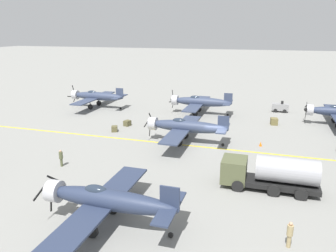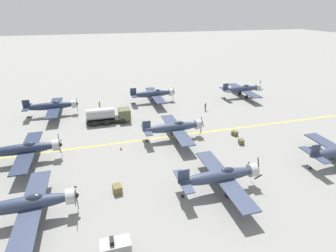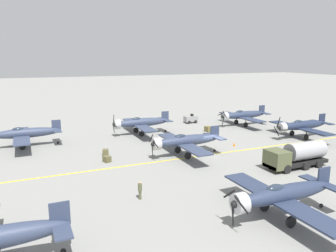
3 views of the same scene
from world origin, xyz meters
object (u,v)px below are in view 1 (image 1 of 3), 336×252
(ground_crew_walking, at_px, (290,234))
(fuel_tanker, at_px, (269,173))
(airplane_mid_center, at_px, (185,126))
(airplane_mid_right, at_px, (199,102))
(ground_crew_inspecting, at_px, (61,157))
(tow_tractor, at_px, (280,107))
(airplane_mid_left, at_px, (106,200))
(supply_crate_by_tanker, at_px, (114,129))
(airplane_far_right, at_px, (96,96))
(supply_crate_outboard, at_px, (274,121))
(supply_crate_mid_lane, at_px, (127,123))
(traffic_cone, at_px, (261,144))

(ground_crew_walking, bearing_deg, fuel_tanker, 9.77)
(airplane_mid_center, relative_size, fuel_tanker, 1.50)
(airplane_mid_right, height_order, ground_crew_walking, airplane_mid_right)
(airplane_mid_right, relative_size, ground_crew_inspecting, 6.98)
(fuel_tanker, xyz_separation_m, tow_tractor, (29.17, -1.52, -0.72))
(airplane_mid_left, relative_size, ground_crew_walking, 6.76)
(airplane_mid_left, xyz_separation_m, airplane_mid_right, (32.64, 0.40, 0.00))
(fuel_tanker, distance_m, supply_crate_by_tanker, 22.75)
(airplane_far_right, height_order, ground_crew_walking, airplane_far_right)
(airplane_mid_center, distance_m, airplane_far_right, 23.44)
(supply_crate_by_tanker, height_order, supply_crate_outboard, supply_crate_outboard)
(supply_crate_mid_lane, distance_m, supply_crate_outboard, 20.93)
(airplane_mid_right, xyz_separation_m, supply_crate_by_tanker, (-12.57, 8.86, -1.64))
(ground_crew_inspecting, xyz_separation_m, traffic_cone, (11.87, -18.71, -0.66))
(airplane_mid_left, distance_m, ground_crew_inspecting, 12.18)
(airplane_mid_right, relative_size, traffic_cone, 21.82)
(airplane_mid_right, distance_m, supply_crate_mid_lane, 12.80)
(ground_crew_walking, height_order, traffic_cone, ground_crew_walking)
(fuel_tanker, xyz_separation_m, supply_crate_mid_lane, (14.13, 19.27, -1.12))
(tow_tractor, bearing_deg, ground_crew_walking, 179.70)
(fuel_tanker, distance_m, tow_tractor, 29.21)
(airplane_mid_center, bearing_deg, ground_crew_walking, -151.55)
(airplane_mid_center, relative_size, airplane_far_right, 1.00)
(fuel_tanker, height_order, supply_crate_by_tanker, fuel_tanker)
(airplane_far_right, distance_m, supply_crate_outboard, 29.66)
(airplane_mid_right, height_order, supply_crate_mid_lane, airplane_mid_right)
(airplane_far_right, xyz_separation_m, ground_crew_walking, (-30.64, -30.32, -1.04))
(tow_tractor, distance_m, supply_crate_outboard, 8.39)
(tow_tractor, height_order, supply_crate_outboard, tow_tractor)
(traffic_cone, bearing_deg, airplane_far_right, 66.80)
(airplane_mid_center, relative_size, airplane_mid_right, 1.00)
(airplane_mid_left, bearing_deg, supply_crate_outboard, -18.51)
(airplane_mid_center, height_order, airplane_mid_right, airplane_mid_right)
(airplane_mid_left, height_order, supply_crate_by_tanker, airplane_mid_left)
(traffic_cone, bearing_deg, supply_crate_mid_lane, 80.08)
(airplane_mid_center, height_order, tow_tractor, airplane_mid_center)
(airplane_mid_right, xyz_separation_m, supply_crate_outboard, (-2.87, -11.49, -1.54))
(traffic_cone, bearing_deg, supply_crate_by_tanker, 89.35)
(airplane_mid_center, distance_m, ground_crew_inspecting, 14.52)
(airplane_mid_left, height_order, supply_crate_mid_lane, airplane_mid_left)
(ground_crew_inspecting, xyz_separation_m, supply_crate_mid_lane, (15.07, -0.41, -0.55))
(tow_tractor, height_order, supply_crate_by_tanker, tow_tractor)
(ground_crew_walking, relative_size, traffic_cone, 3.23)
(ground_crew_inspecting, bearing_deg, supply_crate_by_tanker, 0.58)
(ground_crew_inspecting, relative_size, supply_crate_by_tanker, 1.93)
(airplane_mid_left, xyz_separation_m, tow_tractor, (38.10, -12.06, -1.22))
(fuel_tanker, height_order, traffic_cone, fuel_tanker)
(supply_crate_outboard, relative_size, traffic_cone, 2.07)
(supply_crate_by_tanker, xyz_separation_m, supply_crate_outboard, (9.70, -20.35, 0.10))
(supply_crate_by_tanker, bearing_deg, fuel_tanker, -119.36)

